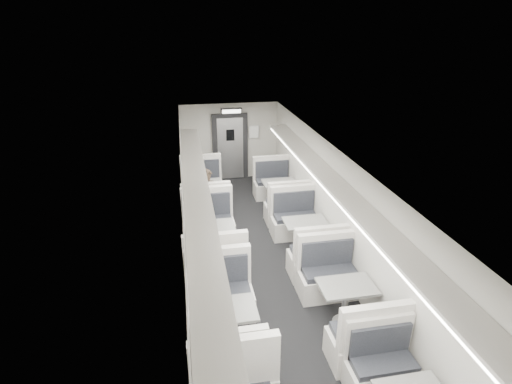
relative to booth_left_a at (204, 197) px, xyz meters
name	(u,v)px	position (x,y,z in m)	size (l,w,h in m)	color
room	(272,234)	(1.00, -3.63, 0.78)	(3.24, 12.24, 2.64)	black
booth_left_a	(204,197)	(0.00, 0.00, 0.00)	(1.15, 2.34, 1.25)	beige
booth_left_b	(212,244)	(0.00, -2.44, 0.00)	(1.16, 2.36, 1.26)	beige
booth_left_c	(226,330)	(0.00, -4.98, -0.01)	(1.12, 2.27, 1.21)	beige
booth_right_a	(279,195)	(2.00, -0.15, -0.03)	(1.07, 2.18, 1.17)	beige
booth_right_b	(305,237)	(2.00, -2.48, -0.02)	(1.09, 2.22, 1.19)	beige
booth_right_c	(345,304)	(2.00, -4.73, -0.02)	(1.08, 2.20, 1.18)	beige
passenger	(208,200)	(0.05, -0.99, 0.35)	(0.56, 0.37, 1.54)	black
window_a	(183,168)	(-0.49, -0.23, 0.93)	(0.02, 1.18, 0.84)	black
window_b	(185,205)	(-0.49, -2.43, 0.93)	(0.02, 1.18, 0.84)	black
window_c	(188,267)	(-0.49, -4.63, 0.93)	(0.02, 1.18, 0.84)	black
luggage_rack_left	(200,211)	(-0.24, -3.93, 1.50)	(0.46, 10.40, 0.09)	beige
luggage_rack_right	(348,199)	(2.24, -3.93, 1.50)	(0.46, 10.40, 0.09)	beige
vestibule_door	(230,147)	(1.00, 2.30, 0.62)	(1.10, 0.13, 2.10)	black
exit_sign	(231,111)	(1.00, 1.81, 1.86)	(0.62, 0.12, 0.16)	black
wall_notice	(254,132)	(1.75, 2.29, 1.08)	(0.32, 0.02, 0.40)	white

